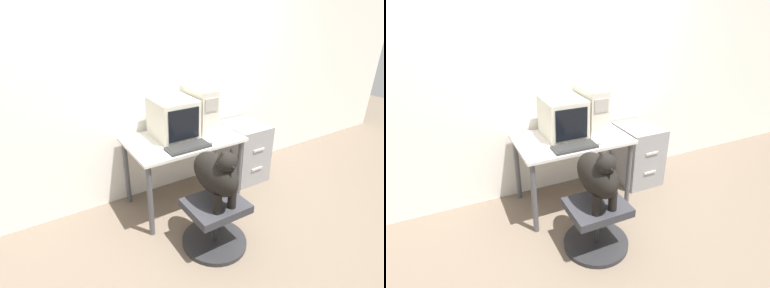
{
  "view_description": "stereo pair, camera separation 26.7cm",
  "coord_description": "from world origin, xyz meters",
  "views": [
    {
      "loc": [
        -1.32,
        -2.02,
        1.93
      ],
      "look_at": [
        -0.06,
        0.06,
        0.82
      ],
      "focal_mm": 28.0,
      "sensor_mm": 36.0,
      "label": 1
    },
    {
      "loc": [
        -1.09,
        -2.15,
        1.93
      ],
      "look_at": [
        -0.06,
        0.06,
        0.82
      ],
      "focal_mm": 28.0,
      "sensor_mm": 36.0,
      "label": 2
    }
  ],
  "objects": [
    {
      "name": "ground_plane",
      "position": [
        0.0,
        0.0,
        0.0
      ],
      "size": [
        12.0,
        12.0,
        0.0
      ],
      "primitive_type": "plane",
      "color": "#6B5B4C"
    },
    {
      "name": "wall_back",
      "position": [
        0.0,
        0.77,
        1.3
      ],
      "size": [
        8.0,
        0.05,
        2.6
      ],
      "color": "white",
      "rests_on": "ground_plane"
    },
    {
      "name": "desk",
      "position": [
        0.0,
        0.35,
        0.65
      ],
      "size": [
        1.1,
        0.7,
        0.76
      ],
      "color": "silver",
      "rests_on": "ground_plane"
    },
    {
      "name": "crt_monitor",
      "position": [
        -0.05,
        0.43,
        0.95
      ],
      "size": [
        0.38,
        0.44,
        0.38
      ],
      "color": "beige",
      "rests_on": "desk"
    },
    {
      "name": "pc_tower",
      "position": [
        0.26,
        0.46,
        0.98
      ],
      "size": [
        0.2,
        0.46,
        0.45
      ],
      "color": "beige",
      "rests_on": "desk"
    },
    {
      "name": "keyboard",
      "position": [
        -0.07,
        0.11,
        0.77
      ],
      "size": [
        0.41,
        0.18,
        0.03
      ],
      "color": "#2D2D2D",
      "rests_on": "desk"
    },
    {
      "name": "computer_mouse",
      "position": [
        0.19,
        0.09,
        0.77
      ],
      "size": [
        0.07,
        0.04,
        0.04
      ],
      "color": "silver",
      "rests_on": "desk"
    },
    {
      "name": "office_chair",
      "position": [
        -0.08,
        -0.34,
        0.22
      ],
      "size": [
        0.58,
        0.58,
        0.44
      ],
      "color": "#262628",
      "rests_on": "ground_plane"
    },
    {
      "name": "dog",
      "position": [
        -0.08,
        -0.34,
        0.71
      ],
      "size": [
        0.26,
        0.52,
        0.54
      ],
      "color": "black",
      "rests_on": "office_chair"
    },
    {
      "name": "filing_cabinet",
      "position": [
        0.89,
        0.44,
        0.35
      ],
      "size": [
        0.45,
        0.52,
        0.69
      ],
      "color": "gray",
      "rests_on": "ground_plane"
    }
  ]
}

